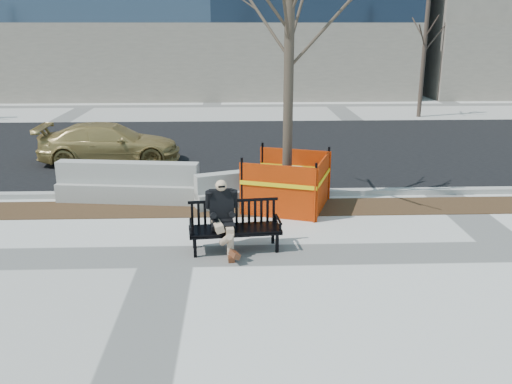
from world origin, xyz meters
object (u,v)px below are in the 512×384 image
Objects in this scene: seated_man at (223,250)px; sedan at (111,163)px; tree_fence at (286,207)px; jersey_barrier_left at (130,201)px; bench at (235,250)px; jersey_barrier_right at (253,202)px.

seated_man is 7.48m from sedan.
tree_fence is 1.56× the size of sedan.
sedan is 1.24× the size of jersey_barrier_left.
bench is 0.23m from seated_man.
jersey_barrier_left reaches higher than jersey_barrier_right.
bench is 2.67m from tree_fence.
seated_man is at bearing -119.99° from tree_fence.
seated_man is at bearing -46.06° from jersey_barrier_left.
bench is 7.60m from sedan.
bench is 0.51× the size of jersey_barrier_left.
jersey_barrier_left is at bearing -163.81° from sedan.
jersey_barrier_left is at bearing 120.70° from seated_man.
jersey_barrier_right is at bearing 75.28° from bench.
seated_man is 0.48× the size of jersey_barrier_right.
bench is 0.27× the size of tree_fence.
tree_fence is 1.93× the size of jersey_barrier_left.
seated_man reaches higher than jersey_barrier_right.
seated_man reaches higher than sedan.
jersey_barrier_left is (-2.23, 2.96, 0.00)m from seated_man.
bench is 1.29× the size of seated_man.
jersey_barrier_right is (4.08, -3.89, 0.00)m from sedan.
seated_man is 3.70m from jersey_barrier_left.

